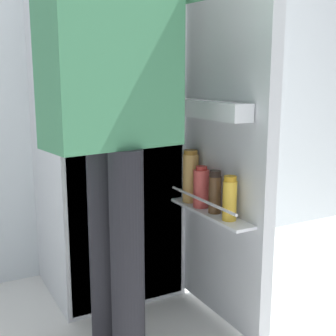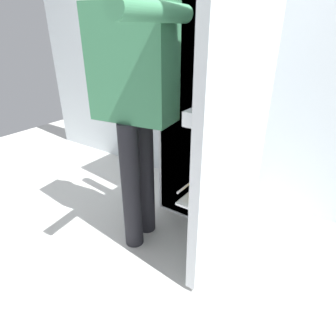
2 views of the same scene
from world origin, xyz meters
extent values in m
plane|color=silver|center=(0.00, 0.00, 0.00)|extent=(6.01, 6.01, 0.00)
cube|color=silver|center=(0.00, 0.86, 1.34)|extent=(4.40, 0.10, 2.67)
cube|color=silver|center=(0.00, 0.53, 0.84)|extent=(0.60, 0.56, 1.69)
cube|color=white|center=(0.00, 0.25, 0.84)|extent=(0.56, 0.01, 1.65)
cube|color=white|center=(0.00, 0.30, 0.85)|extent=(0.52, 0.09, 0.01)
cube|color=silver|center=(0.33, -0.04, 0.86)|extent=(0.06, 0.58, 1.65)
cube|color=white|center=(0.25, -0.04, 0.51)|extent=(0.10, 0.50, 0.01)
cylinder|color=silver|center=(0.21, -0.04, 0.57)|extent=(0.01, 0.48, 0.01)
cube|color=white|center=(0.25, -0.04, 0.94)|extent=(0.09, 0.43, 0.07)
cylinder|color=#DB4C47|center=(0.25, 0.03, 0.60)|extent=(0.07, 0.07, 0.16)
cylinder|color=#B22D28|center=(0.25, 0.03, 0.69)|extent=(0.05, 0.05, 0.02)
cylinder|color=brown|center=(0.25, -0.07, 0.59)|extent=(0.05, 0.05, 0.15)
cylinder|color=black|center=(0.25, -0.07, 0.68)|extent=(0.05, 0.05, 0.03)
cylinder|color=tan|center=(0.25, 0.13, 0.63)|extent=(0.07, 0.07, 0.22)
cylinder|color=#996623|center=(0.25, 0.13, 0.74)|extent=(0.06, 0.06, 0.02)
cylinder|color=gold|center=(0.25, -0.17, 0.60)|extent=(0.06, 0.06, 0.16)
cylinder|color=#BC8419|center=(0.25, -0.17, 0.69)|extent=(0.05, 0.05, 0.02)
cylinder|color=gold|center=(0.02, 0.30, 0.90)|extent=(0.09, 0.09, 0.09)
cylinder|color=black|center=(-0.21, -0.02, 0.42)|extent=(0.12, 0.12, 0.84)
cylinder|color=black|center=(-0.19, -0.18, 0.42)|extent=(0.12, 0.12, 0.84)
cube|color=#3D7F56|center=(-0.20, -0.10, 1.13)|extent=(0.49, 0.28, 0.59)
cylinder|color=#3D7F56|center=(-0.24, 0.13, 1.11)|extent=(0.08, 0.08, 0.56)
camera|label=1|loc=(-0.78, -1.59, 1.08)|focal=48.84mm
camera|label=2|loc=(0.86, -1.31, 1.31)|focal=30.53mm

